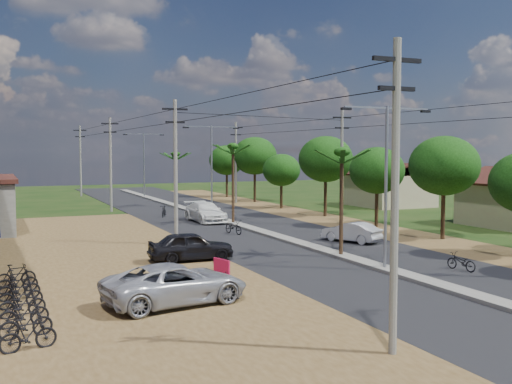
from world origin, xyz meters
TOP-DOWN VIEW (x-y plane):
  - ground at (0.00, 0.00)m, footprint 160.00×160.00m
  - road at (0.00, 15.00)m, footprint 12.00×110.00m
  - median at (0.00, 18.00)m, footprint 1.00×90.00m
  - dirt_lot_west at (-15.00, 8.00)m, footprint 18.00×46.00m
  - dirt_shoulder_east at (8.50, 15.00)m, footprint 5.00×90.00m
  - house_east_far at (21.00, 28.00)m, footprint 7.60×7.50m
  - tree_east_c at (9.70, 7.00)m, footprint 4.60×4.60m
  - tree_east_d at (9.40, 14.00)m, footprint 4.20×4.20m
  - tree_east_e at (9.60, 22.00)m, footprint 4.80×4.80m
  - tree_east_f at (9.20, 30.00)m, footprint 3.80×3.80m
  - tree_east_g at (9.80, 38.00)m, footprint 5.00×5.00m
  - tree_east_h at (9.50, 46.00)m, footprint 4.40×4.40m
  - palm_median_near at (0.00, 4.00)m, footprint 2.00×2.00m
  - palm_median_mid at (0.00, 20.00)m, footprint 2.00×2.00m
  - palm_median_far at (0.00, 36.00)m, footprint 2.00×2.00m
  - streetlight_near at (0.00, 0.00)m, footprint 5.10×0.18m
  - streetlight_mid at (0.00, 25.00)m, footprint 5.10×0.18m
  - streetlight_far at (0.00, 50.00)m, footprint 5.10×0.18m
  - utility_pole_w_a at (-7.00, -10.00)m, footprint 1.60×0.24m
  - utility_pole_w_b at (-7.00, 12.00)m, footprint 1.60×0.24m
  - utility_pole_w_c at (-7.00, 34.00)m, footprint 1.60×0.24m
  - utility_pole_w_d at (-7.00, 55.00)m, footprint 1.60×0.24m
  - utility_pole_e_b at (7.50, 16.00)m, footprint 1.60×0.24m
  - utility_pole_e_c at (7.50, 38.00)m, footprint 1.60×0.24m
  - car_silver_mid at (3.46, 8.32)m, footprint 2.80×4.09m
  - car_white_far at (-1.50, 22.34)m, footprint 2.39×5.50m
  - car_parked_silver at (-11.12, -2.06)m, footprint 5.90×3.40m
  - car_parked_dark at (-7.84, 6.36)m, footprint 4.57×2.00m
  - moto_rider_east at (3.34, -1.57)m, footprint 0.83×1.71m
  - moto_rider_west_a at (-2.06, 14.74)m, footprint 1.08×2.01m
  - moto_rider_west_b at (-3.74, 26.97)m, footprint 1.19×1.80m
  - roadside_sign at (-8.00, 1.30)m, footprint 0.38×1.14m
  - parked_scooter_row at (-16.57, -0.92)m, footprint 1.72×9.89m

SIDE VIEW (x-z plane):
  - ground at x=0.00m, z-range 0.00..0.00m
  - dirt_shoulder_east at x=8.50m, z-range 0.00..0.03m
  - dirt_lot_west at x=-15.00m, z-range 0.00..0.04m
  - road at x=0.00m, z-range 0.00..0.04m
  - median at x=0.00m, z-range 0.00..0.18m
  - moto_rider_east at x=3.34m, z-range 0.00..0.86m
  - roadside_sign at x=-8.00m, z-range 0.00..0.96m
  - parked_scooter_row at x=-16.57m, z-range 0.00..1.00m
  - moto_rider_west_a at x=-2.06m, z-range 0.00..1.00m
  - moto_rider_west_b at x=-3.74m, z-range 0.00..1.05m
  - car_silver_mid at x=3.46m, z-range 0.00..1.28m
  - car_parked_dark at x=-7.84m, z-range 0.00..1.53m
  - car_parked_silver at x=-11.12m, z-range 0.00..1.55m
  - car_white_far at x=-1.50m, z-range 0.00..1.58m
  - house_east_far at x=21.00m, z-range 0.09..4.69m
  - tree_east_f at x=9.20m, z-range 1.13..6.64m
  - tree_east_d at x=9.40m, z-range 1.27..7.41m
  - tree_east_h at x=9.50m, z-range 1.38..7.90m
  - utility_pole_w_a at x=-7.00m, z-range 0.26..9.26m
  - utility_pole_w_b at x=-7.00m, z-range 0.26..9.26m
  - utility_pole_w_c at x=-7.00m, z-range 0.26..9.26m
  - utility_pole_w_d at x=-7.00m, z-range 0.26..9.26m
  - utility_pole_e_b at x=7.50m, z-range 0.26..9.26m
  - utility_pole_e_c at x=7.50m, z-range 0.26..9.26m
  - streetlight_near at x=0.00m, z-range 0.79..8.79m
  - streetlight_mid at x=0.00m, z-range 0.79..8.79m
  - streetlight_far at x=0.00m, z-range 0.79..8.79m
  - tree_east_c at x=9.70m, z-range 1.45..8.28m
  - tree_east_e at x=9.60m, z-range 1.52..8.66m
  - tree_east_g at x=9.80m, z-range 1.55..8.93m
  - palm_median_far at x=0.00m, z-range 2.34..8.19m
  - palm_median_near at x=0.00m, z-range 2.46..8.61m
  - palm_median_mid at x=0.00m, z-range 2.62..9.17m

